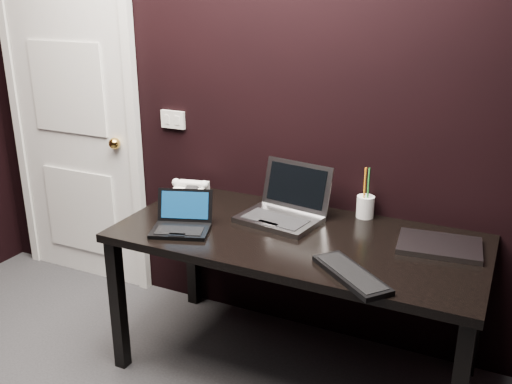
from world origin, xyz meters
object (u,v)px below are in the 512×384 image
at_px(netbook, 182,223).
at_px(mobile_phone, 177,202).
at_px(desk, 297,250).
at_px(door, 73,121).
at_px(ext_keyboard, 351,274).
at_px(silver_laptop, 284,210).
at_px(desk_phone, 191,189).
at_px(closed_laptop, 439,246).
at_px(pen_cup, 365,206).

distance_m(netbook, mobile_phone, 0.29).
xyz_separation_m(desk, netbook, (-0.52, -0.18, 0.11)).
distance_m(door, mobile_phone, 1.04).
xyz_separation_m(desk, ext_keyboard, (0.34, -0.29, 0.09)).
bearing_deg(door, ext_keyboard, -18.51).
bearing_deg(ext_keyboard, silver_laptop, 137.24).
height_order(desk, mobile_phone, mobile_phone).
bearing_deg(desk_phone, door, 171.91).
height_order(silver_laptop, mobile_phone, silver_laptop).
relative_size(desk, closed_laptop, 4.47).
bearing_deg(door, closed_laptop, -6.05).
bearing_deg(pen_cup, ext_keyboard, -79.28).
height_order(netbook, ext_keyboard, netbook).
xyz_separation_m(desk, silver_laptop, (-0.13, 0.15, 0.13)).
bearing_deg(door, pen_cup, -0.77).
xyz_separation_m(netbook, pen_cup, (0.74, 0.53, 0.03)).
bearing_deg(pen_cup, desk, -122.42).
height_order(silver_laptop, ext_keyboard, silver_laptop).
bearing_deg(ext_keyboard, mobile_phone, 161.59).
bearing_deg(silver_laptop, pen_cup, 29.42).
distance_m(closed_laptop, mobile_phone, 1.31).
xyz_separation_m(netbook, mobile_phone, (-0.18, 0.23, -0.00)).
height_order(netbook, pen_cup, pen_cup).
height_order(mobile_phone, pen_cup, pen_cup).
bearing_deg(desk, netbook, -160.60).
relative_size(desk, netbook, 5.14).
distance_m(door, pen_cup, 1.89).
xyz_separation_m(mobile_phone, pen_cup, (0.92, 0.30, 0.03)).
bearing_deg(desk_phone, pen_cup, 6.33).
distance_m(netbook, silver_laptop, 0.51).
distance_m(desk, closed_laptop, 0.64).
height_order(desk, netbook, netbook).
relative_size(desk, mobile_phone, 18.55).
height_order(door, desk_phone, door).
xyz_separation_m(door, ext_keyboard, (1.99, -0.67, -0.29)).
distance_m(desk, netbook, 0.56).
distance_m(ext_keyboard, pen_cup, 0.66).
bearing_deg(closed_laptop, mobile_phone, -176.42).
bearing_deg(netbook, desk_phone, 116.60).
distance_m(desk, silver_laptop, 0.24).
xyz_separation_m(netbook, closed_laptop, (1.13, 0.32, -0.02)).
bearing_deg(ext_keyboard, desk, 139.68).
xyz_separation_m(silver_laptop, ext_keyboard, (0.48, -0.44, -0.04)).
distance_m(netbook, ext_keyboard, 0.87).
bearing_deg(desk, silver_laptop, 131.75).
height_order(door, netbook, door).
height_order(silver_laptop, desk_phone, silver_laptop).
relative_size(desk, desk_phone, 7.92).
bearing_deg(door, silver_laptop, -8.47).
height_order(netbook, mobile_phone, netbook).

